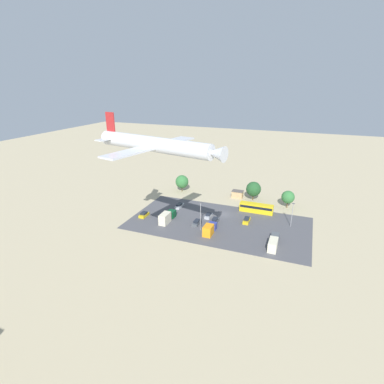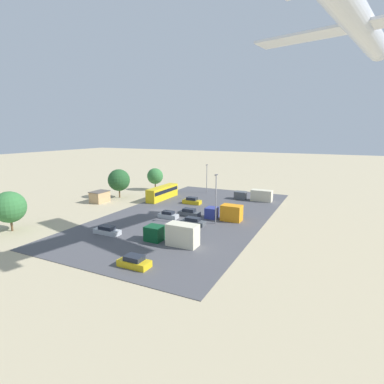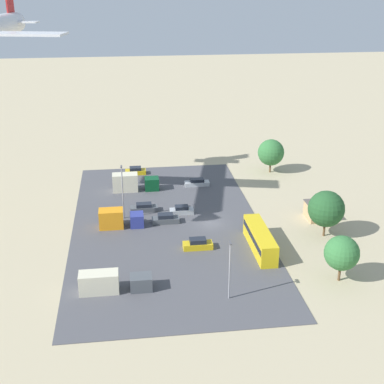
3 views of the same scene
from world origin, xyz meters
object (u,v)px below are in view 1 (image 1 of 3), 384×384
Objects in this scene: parked_car_1 at (208,216)px; parked_truck_0 at (167,217)px; parked_car_0 at (179,206)px; airplane at (157,145)px; shed_building at (237,194)px; parked_truck_2 at (274,243)px; parked_car_2 at (197,222)px; parked_car_4 at (247,220)px; parked_truck_1 at (209,229)px; parked_car_5 at (144,215)px; parked_car_3 at (215,221)px; bus at (256,208)px.

parked_truck_0 is (11.84, 8.08, 0.95)m from parked_car_1.
airplane reaches higher than parked_car_0.
shed_building is at bearing 77.88° from parked_car_1.
parked_car_1 is 25.98m from parked_truck_2.
parked_truck_2 is at bearing 167.84° from parked_car_2.
parked_truck_2 is at bearing -27.06° from parked_car_1.
parked_car_4 is 14.89m from parked_truck_1.
parked_truck_2 is (-10.20, 12.82, 0.61)m from parked_car_4.
parked_car_5 is at bearing 172.00° from parked_truck_1.
airplane reaches higher than parked_car_3.
parked_truck_0 reaches higher than parked_car_2.
shed_building reaches higher than parked_car_0.
parked_truck_1 is at bearing 175.43° from airplane.
parked_car_3 is at bearing -25.05° from parked_car_0.
parked_car_3 is at bearing 22.86° from parked_car_4.
parked_truck_0 is at bearing 20.13° from parked_car_4.
bus is 2.77× the size of parked_car_5.
bus is 9.36m from parked_car_4.
parked_car_4 is (-9.67, -4.08, 0.03)m from parked_car_3.
parked_car_0 is at bearing 155.66° from parked_truck_2.
shed_building is at bearing 61.32° from parked_truck_0.
parked_car_5 is at bearing -63.74° from bus.
parked_car_3 is at bearing 18.34° from parked_truck_0.
parked_truck_0 is (26.29, 18.25, -0.18)m from bus.
airplane is (2.29, 30.78, 30.00)m from parked_car_1.
airplane is at bearing -107.23° from parked_truck_1.
bus reaches higher than parked_car_1.
parked_car_5 is at bearing 175.18° from parked_truck_0.
parked_truck_2 is 0.29× the size of airplane.
parked_truck_1 is (9.03, 11.81, 0.73)m from parked_car_4.
bus reaches higher than parked_car_2.
bus reaches higher than parked_car_0.
bus is 2.87× the size of parked_car_1.
bus is at bearing 11.88° from parked_car_0.
bus is at bearing 170.43° from airplane.
shed_building is 25.46m from parked_car_3.
parked_car_3 is 0.48× the size of parked_truck_2.
airplane is (-10.51, 35.22, 30.01)m from parked_car_0.
bus is at bearing 26.26° from parked_car_5.
parked_car_2 is at bearing 9.50° from parked_truck_0.
parked_car_3 is 41.18m from airplane.
bus reaches higher than parked_car_3.
parked_car_4 is at bearing -7.60° from parked_car_0.
airplane reaches higher than parked_car_1.
parked_car_2 reaches higher than parked_car_0.
parked_car_4 is (1.52, 9.17, -1.06)m from bus.
parked_truck_2 is at bearing -5.84° from parked_car_5.
parked_car_3 is 15.94m from parked_truck_0.
parked_truck_2 is (-8.68, 21.99, -0.46)m from bus.
shed_building is at bearing -141.54° from bus.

